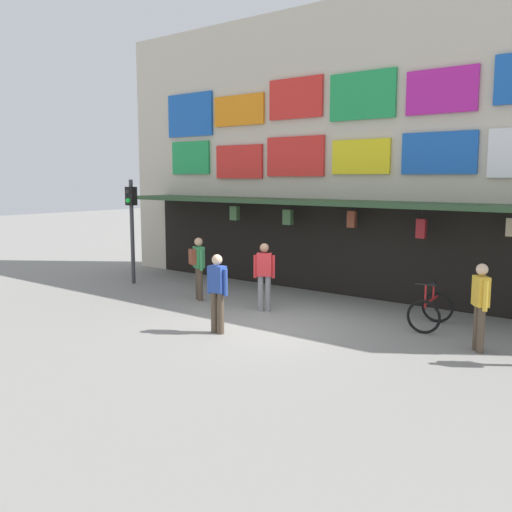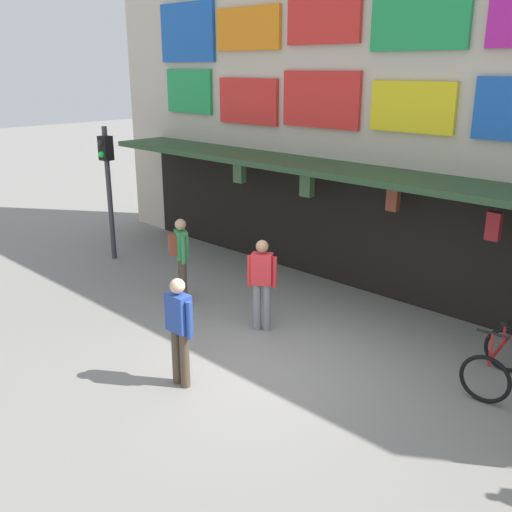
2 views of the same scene
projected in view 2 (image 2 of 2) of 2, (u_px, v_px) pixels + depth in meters
ground_plane at (262, 370)px, 9.01m from camera, size 80.00×80.00×0.00m
shopfront at (429, 97)px, 10.88m from camera, size 18.00×2.60×8.00m
traffic_light_near at (107, 172)px, 13.61m from camera, size 0.31×0.34×3.20m
bicycle_parked at (497, 362)px, 8.45m from camera, size 0.84×1.23×1.05m
pedestrian_in_purple at (262, 280)px, 10.11m from camera, size 0.46×0.38×1.68m
pedestrian_in_yellow at (179, 326)px, 8.32m from camera, size 0.53×0.23×1.68m
pedestrian_in_green at (180, 253)px, 11.47m from camera, size 0.48×0.46×1.68m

